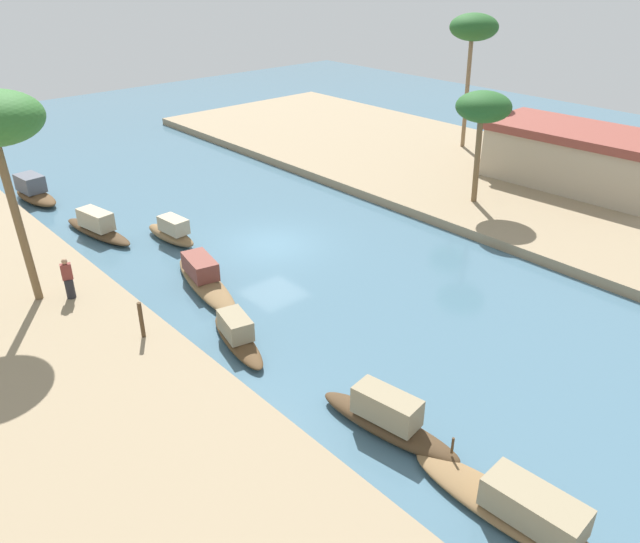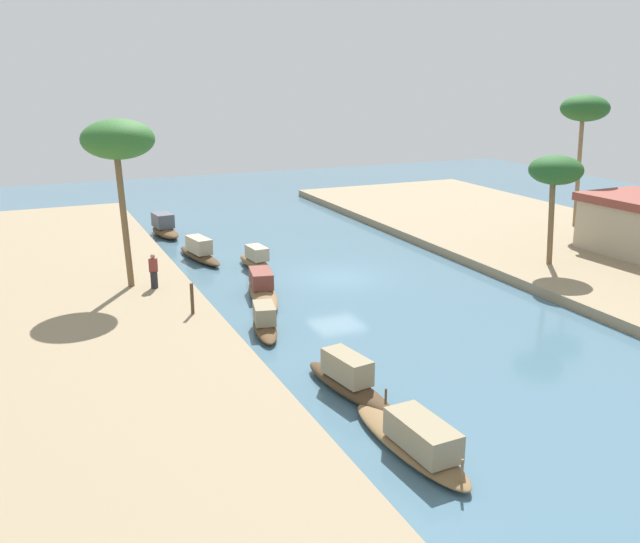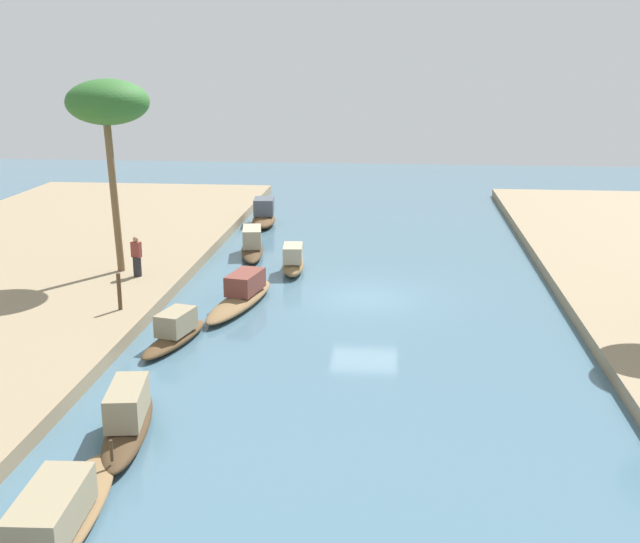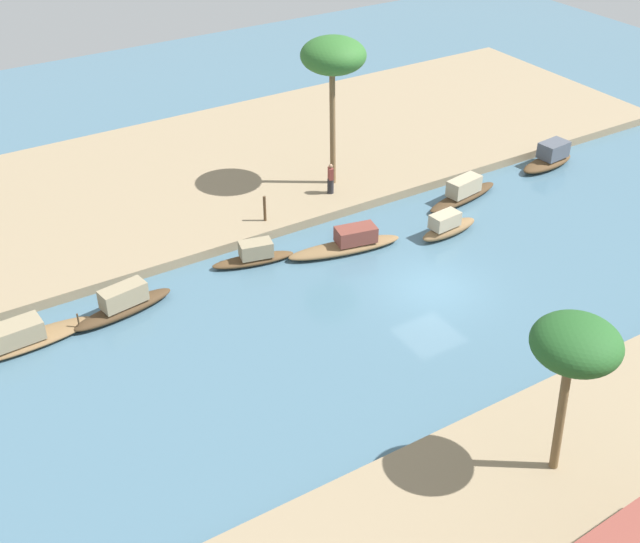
# 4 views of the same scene
# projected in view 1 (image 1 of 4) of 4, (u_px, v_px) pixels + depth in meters

# --- Properties ---
(river_water) EXTENTS (74.85, 74.85, 0.00)m
(river_water) POSITION_uv_depth(u_px,v_px,m) (272.00, 245.00, 27.84)
(river_water) COLOR #476B7F
(river_water) RESTS_ON ground
(riverbank_right) EXTENTS (45.53, 15.02, 0.46)m
(riverbank_right) POSITION_uv_depth(u_px,v_px,m) (469.00, 171.00, 36.40)
(riverbank_right) COLOR #937F60
(riverbank_right) RESTS_ON ground
(sampan_midstream) EXTENTS (3.30, 1.17, 1.21)m
(sampan_midstream) POSITION_uv_depth(u_px,v_px,m) (172.00, 232.00, 27.96)
(sampan_midstream) COLOR brown
(sampan_midstream) RESTS_ON river_water
(sampan_upstream_small) EXTENTS (5.49, 2.17, 1.15)m
(sampan_upstream_small) POSITION_uv_depth(u_px,v_px,m) (204.00, 279.00, 24.12)
(sampan_upstream_small) COLOR brown
(sampan_upstream_small) RESTS_ON river_water
(sampan_with_tall_canopy) EXTENTS (3.75, 1.57, 1.37)m
(sampan_with_tall_canopy) POSITION_uv_depth(u_px,v_px,m) (34.00, 192.00, 32.47)
(sampan_with_tall_canopy) COLOR brown
(sampan_with_tall_canopy) RESTS_ON river_water
(sampan_downstream_large) EXTENTS (4.47, 1.63, 1.28)m
(sampan_downstream_large) POSITION_uv_depth(u_px,v_px,m) (388.00, 419.00, 16.80)
(sampan_downstream_large) COLOR #47331E
(sampan_downstream_large) RESTS_ON river_water
(sampan_with_red_awning) EXTENTS (5.21, 1.52, 1.13)m
(sampan_with_red_awning) POSITION_uv_depth(u_px,v_px,m) (518.00, 508.00, 14.16)
(sampan_with_red_awning) COLOR brown
(sampan_with_red_awning) RESTS_ON river_water
(sampan_foreground) EXTENTS (4.82, 1.73, 1.24)m
(sampan_foreground) POSITION_uv_depth(u_px,v_px,m) (97.00, 227.00, 28.52)
(sampan_foreground) COLOR #47331E
(sampan_foreground) RESTS_ON river_water
(sampan_near_left_bank) EXTENTS (3.80, 1.68, 1.06)m
(sampan_near_left_bank) POSITION_uv_depth(u_px,v_px,m) (237.00, 334.00, 20.63)
(sampan_near_left_bank) COLOR brown
(sampan_near_left_bank) RESTS_ON river_water
(person_on_near_bank) EXTENTS (0.40, 0.42, 1.58)m
(person_on_near_bank) POSITION_uv_depth(u_px,v_px,m) (68.00, 281.00, 22.38)
(person_on_near_bank) COLOR #232328
(person_on_near_bank) RESTS_ON riverbank_left
(mooring_post) EXTENTS (0.14, 0.14, 1.27)m
(mooring_post) POSITION_uv_depth(u_px,v_px,m) (141.00, 320.00, 20.12)
(mooring_post) COLOR #4C3823
(mooring_post) RESTS_ON riverbank_left
(palm_tree_right_tall) EXTENTS (2.63, 2.63, 5.50)m
(palm_tree_right_tall) POSITION_uv_depth(u_px,v_px,m) (483.00, 108.00, 29.20)
(palm_tree_right_tall) COLOR brown
(palm_tree_right_tall) RESTS_ON riverbank_right
(palm_tree_right_short) EXTENTS (2.89, 2.89, 8.06)m
(palm_tree_right_short) POSITION_uv_depth(u_px,v_px,m) (474.00, 29.00, 36.87)
(palm_tree_right_short) COLOR #7F6647
(palm_tree_right_short) RESTS_ON riverbank_right
(riverside_building) EXTENTS (9.76, 5.20, 3.05)m
(riverside_building) POSITION_uv_depth(u_px,v_px,m) (578.00, 157.00, 32.98)
(riverside_building) COLOR tan
(riverside_building) RESTS_ON riverbank_right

